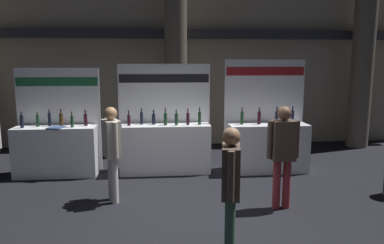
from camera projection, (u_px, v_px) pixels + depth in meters
The scene contains 8 objects.
ground_plane at pixel (189, 213), 5.63m from camera, with size 28.87×28.87×0.00m, color black.
hall_colonnade at pixel (175, 46), 9.93m from camera, with size 14.43×1.22×5.59m.
exhibitor_booth_0 at pixel (57, 147), 7.51m from camera, with size 1.72×0.73×2.20m.
exhibitor_booth_1 at pixel (165, 144), 7.73m from camera, with size 1.98×0.66×2.29m.
exhibitor_booth_2 at pixel (267, 143), 7.79m from camera, with size 1.76×0.66×2.38m.
visitor_4 at pixel (231, 182), 4.23m from camera, with size 0.28×0.58×1.58m.
visitor_5 at pixel (112, 146), 5.99m from camera, with size 0.37×0.53×1.60m.
visitor_8 at pixel (283, 149), 5.69m from camera, with size 0.52×0.25×1.65m.
Camera 1 is at (-0.42, -5.31, 2.31)m, focal length 33.99 mm.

